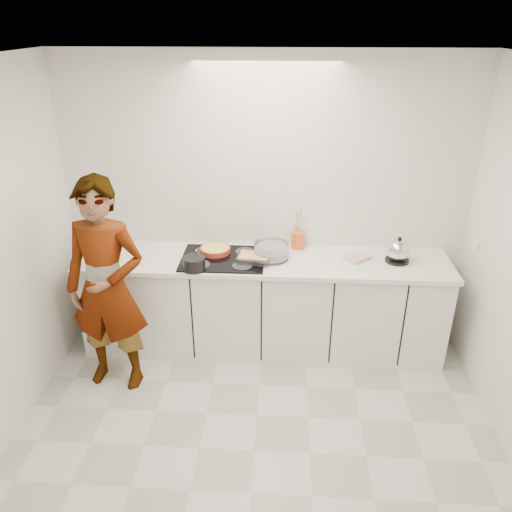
# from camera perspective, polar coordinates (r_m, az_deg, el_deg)

# --- Properties ---
(floor) EXTENTS (3.60, 3.20, 0.00)m
(floor) POSITION_cam_1_polar(r_m,az_deg,el_deg) (3.85, -0.21, -21.36)
(floor) COLOR silver
(floor) RESTS_ON ground
(ceiling) EXTENTS (3.60, 3.20, 0.00)m
(ceiling) POSITION_cam_1_polar(r_m,az_deg,el_deg) (2.63, -0.31, 20.92)
(ceiling) COLOR white
(ceiling) RESTS_ON wall_back
(wall_back) EXTENTS (3.60, 0.00, 2.60)m
(wall_back) POSITION_cam_1_polar(r_m,az_deg,el_deg) (4.48, 1.07, 5.92)
(wall_back) COLOR silver
(wall_back) RESTS_ON ground
(base_cabinets) EXTENTS (3.20, 0.58, 0.87)m
(base_cabinets) POSITION_cam_1_polar(r_m,az_deg,el_deg) (4.57, 0.80, -5.72)
(base_cabinets) COLOR white
(base_cabinets) RESTS_ON floor
(countertop) EXTENTS (3.24, 0.64, 0.04)m
(countertop) POSITION_cam_1_polar(r_m,az_deg,el_deg) (4.35, 0.84, -0.60)
(countertop) COLOR white
(countertop) RESTS_ON base_cabinets
(hob) EXTENTS (0.72, 0.54, 0.01)m
(hob) POSITION_cam_1_polar(r_m,az_deg,el_deg) (4.35, -3.78, -0.27)
(hob) COLOR black
(hob) RESTS_ON countertop
(tart_dish) EXTENTS (0.35, 0.35, 0.04)m
(tart_dish) POSITION_cam_1_polar(r_m,az_deg,el_deg) (4.44, -4.69, 0.74)
(tart_dish) COLOR #AB3424
(tart_dish) RESTS_ON hob
(saucepan) EXTENTS (0.20, 0.20, 0.18)m
(saucepan) POSITION_cam_1_polar(r_m,az_deg,el_deg) (4.16, -7.09, -0.81)
(saucepan) COLOR black
(saucepan) RESTS_ON hob
(baking_dish) EXTENTS (0.30, 0.24, 0.05)m
(baking_dish) POSITION_cam_1_polar(r_m,az_deg,el_deg) (4.27, -0.22, -0.16)
(baking_dish) COLOR silver
(baking_dish) RESTS_ON hob
(mixing_bowl) EXTENTS (0.34, 0.34, 0.14)m
(mixing_bowl) POSITION_cam_1_polar(r_m,az_deg,el_deg) (4.33, 1.78, 0.52)
(mixing_bowl) COLOR silver
(mixing_bowl) RESTS_ON countertop
(tea_towel) EXTENTS (0.25, 0.25, 0.03)m
(tea_towel) POSITION_cam_1_polar(r_m,az_deg,el_deg) (4.42, 11.52, -0.16)
(tea_towel) COLOR white
(tea_towel) RESTS_ON countertop
(kettle) EXTENTS (0.26, 0.26, 0.23)m
(kettle) POSITION_cam_1_polar(r_m,az_deg,el_deg) (4.43, 15.93, 0.53)
(kettle) COLOR black
(kettle) RESTS_ON countertop
(utensil_crock) EXTENTS (0.14, 0.14, 0.16)m
(utensil_crock) POSITION_cam_1_polar(r_m,az_deg,el_deg) (4.54, 4.83, 1.86)
(utensil_crock) COLOR #D05B24
(utensil_crock) RESTS_ON countertop
(cook) EXTENTS (0.69, 0.49, 1.79)m
(cook) POSITION_cam_1_polar(r_m,az_deg,el_deg) (4.09, -16.68, -3.49)
(cook) COLOR white
(cook) RESTS_ON floor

